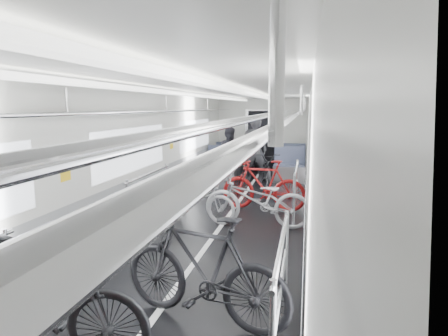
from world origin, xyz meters
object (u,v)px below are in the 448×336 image
object	(u,v)px
bike_right_mid	(257,200)
person_standing	(254,150)
bike_left_mid	(41,303)
bike_left_far	(196,199)
person_seated	(229,153)
bike_aisle	(266,169)
bike_right_far	(264,185)
bike_right_near	(203,268)

from	to	relation	value
bike_right_mid	person_standing	size ratio (longest dim) A/B	1.00
bike_left_mid	bike_left_far	distance (m)	4.38
bike_right_mid	person_seated	size ratio (longest dim) A/B	1.23
bike_left_far	bike_aisle	bearing A→B (deg)	0.32
bike_right_far	bike_right_mid	bearing A→B (deg)	7.16
bike_left_mid	bike_right_far	xyz separation A→B (m)	(1.23, 5.43, -0.03)
person_standing	bike_right_near	bearing A→B (deg)	82.57
bike_left_far	bike_right_near	size ratio (longest dim) A/B	0.88
bike_left_mid	bike_aisle	size ratio (longest dim) A/B	1.06
bike_right_near	person_standing	size ratio (longest dim) A/B	0.98
bike_aisle	person_seated	bearing A→B (deg)	129.72
bike_right_near	bike_left_far	bearing A→B (deg)	-147.55
person_seated	person_standing	bearing A→B (deg)	145.74
bike_right_near	bike_right_mid	xyz separation A→B (m)	(0.12, 3.29, -0.06)
bike_left_mid	person_seated	xyz separation A→B (m)	(-0.22, 9.06, 0.21)
bike_left_mid	bike_right_near	bearing A→B (deg)	-54.17
bike_left_mid	bike_right_far	world-z (taller)	bike_left_mid
bike_left_far	bike_right_near	bearing A→B (deg)	-148.79
bike_left_far	bike_right_far	world-z (taller)	bike_right_far
bike_right_near	bike_right_far	world-z (taller)	bike_right_near
bike_left_mid	bike_right_near	distance (m)	1.46
bike_right_far	person_seated	xyz separation A→B (m)	(-1.45, 3.63, 0.24)
bike_left_far	bike_right_far	distance (m)	1.57
person_seated	bike_right_mid	bearing A→B (deg)	116.23
bike_left_far	bike_right_mid	distance (m)	1.17
bike_left_mid	bike_right_near	world-z (taller)	same
bike_right_far	person_seated	bearing A→B (deg)	-151.60
bike_left_far	person_seated	bearing A→B (deg)	17.91
bike_left_far	bike_right_far	bearing A→B (deg)	-33.19
bike_left_far	bike_right_near	distance (m)	3.59
bike_right_far	bike_right_near	bearing A→B (deg)	5.27
bike_left_far	bike_left_mid	bearing A→B (deg)	-166.65
bike_aisle	bike_right_far	bearing A→B (deg)	-97.87
bike_left_far	bike_aisle	world-z (taller)	bike_aisle
bike_left_far	bike_right_far	size ratio (longest dim) A/B	0.92
bike_left_far	person_standing	size ratio (longest dim) A/B	0.85
bike_left_mid	bike_right_near	size ratio (longest dim) A/B	1.00
bike_right_near	person_seated	xyz separation A→B (m)	(-1.34, 8.12, 0.21)
bike_right_far	person_standing	size ratio (longest dim) A/B	0.93
bike_right_near	bike_left_mid	bearing A→B (deg)	-34.31
bike_left_mid	bike_aisle	xyz separation A→B (m)	(1.01, 8.11, -0.10)
bike_left_far	bike_right_mid	world-z (taller)	bike_right_mid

